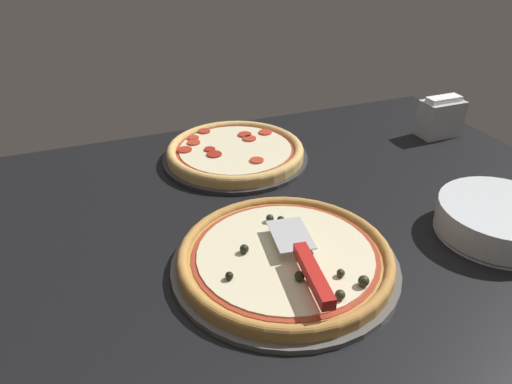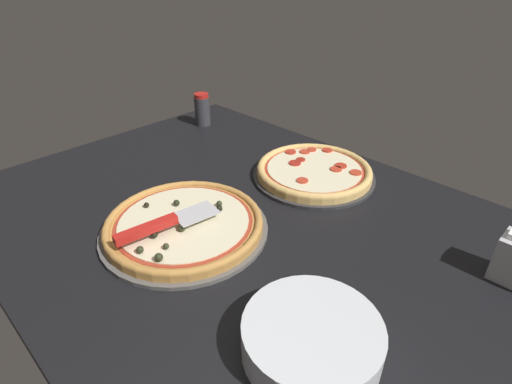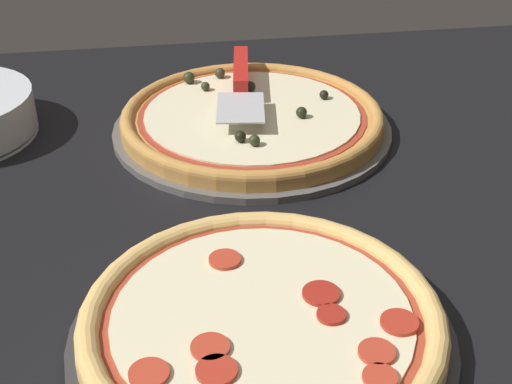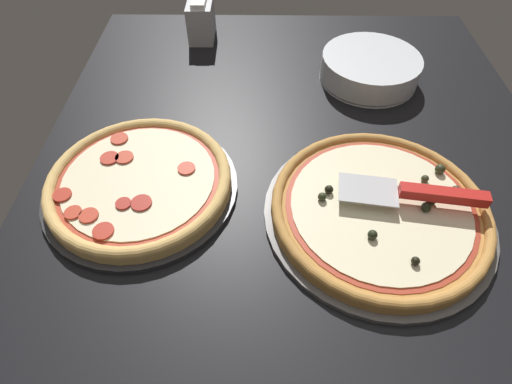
{
  "view_description": "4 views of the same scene",
  "coord_description": "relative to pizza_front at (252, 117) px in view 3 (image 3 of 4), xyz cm",
  "views": [
    {
      "loc": [
        -35.45,
        -76.96,
        56.46
      ],
      "look_at": [
        -2.19,
        8.05,
        3.0
      ],
      "focal_mm": 35.0,
      "sensor_mm": 36.0,
      "label": 1
    },
    {
      "loc": [
        62.13,
        -57.25,
        58.48
      ],
      "look_at": [
        -2.19,
        8.05,
        3.0
      ],
      "focal_mm": 28.0,
      "sensor_mm": 36.0,
      "label": 2
    },
    {
      "loc": [
        9.33,
        78.98,
        47.02
      ],
      "look_at": [
        -2.19,
        8.05,
        3.0
      ],
      "focal_mm": 50.0,
      "sensor_mm": 36.0,
      "label": 3
    },
    {
      "loc": [
        -48.66,
        7.52,
        57.22
      ],
      "look_at": [
        -2.19,
        8.05,
        3.0
      ],
      "focal_mm": 28.0,
      "sensor_mm": 36.0,
      "label": 4
    }
  ],
  "objects": [
    {
      "name": "pizza_front",
      "position": [
        0.0,
        0.0,
        0.0
      ],
      "size": [
        38.05,
        38.05,
        3.91
      ],
      "color": "#B77F3D",
      "rests_on": "pizza_pan_front"
    },
    {
      "name": "pizza_back",
      "position": [
        5.88,
        43.43,
        0.11
      ],
      "size": [
        34.11,
        34.11,
        2.94
      ],
      "color": "#DBAD60",
      "rests_on": "pizza_pan_back"
    },
    {
      "name": "pizza_pan_front",
      "position": [
        -0.01,
        0.03,
        -1.85
      ],
      "size": [
        40.48,
        40.48,
        1.0
      ],
      "primitive_type": "cylinder",
      "color": "#565451",
      "rests_on": "ground_plane"
    },
    {
      "name": "pizza_pan_back",
      "position": [
        5.9,
        43.4,
        -1.85
      ],
      "size": [
        36.29,
        36.29,
        1.0
      ],
      "primitive_type": "cylinder",
      "color": "#2D2D30",
      "rests_on": "ground_plane"
    },
    {
      "name": "serving_spatula",
      "position": [
        0.54,
        -7.52,
        3.39
      ],
      "size": [
        8.0,
        25.08,
        2.0
      ],
      "color": "#B7B7BC",
      "rests_on": "pizza_front"
    },
    {
      "name": "ground_plane",
      "position": [
        5.13,
        13.67,
        -4.15
      ],
      "size": [
        143.17,
        105.78,
        3.6
      ],
      "primitive_type": "cube",
      "color": "black"
    }
  ]
}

